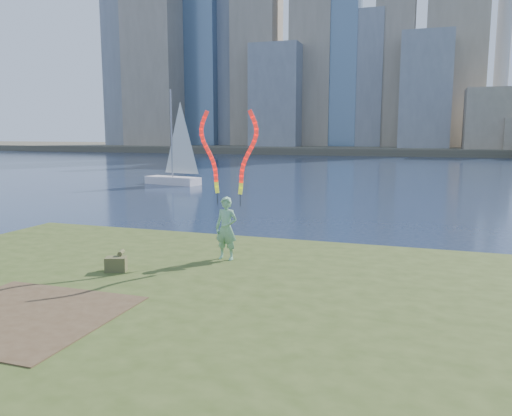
% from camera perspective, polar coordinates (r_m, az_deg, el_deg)
% --- Properties ---
extents(ground, '(320.00, 320.00, 0.00)m').
position_cam_1_polar(ground, '(11.20, -4.80, -11.74)').
color(ground, '#18243C').
rests_on(ground, ground).
extents(grassy_knoll, '(20.00, 18.00, 0.80)m').
position_cam_1_polar(grassy_knoll, '(9.16, -10.69, -14.35)').
color(grassy_knoll, '#374619').
rests_on(grassy_knoll, ground).
extents(dirt_patch, '(3.20, 3.00, 0.02)m').
position_cam_1_polar(dirt_patch, '(9.57, -25.32, -11.01)').
color(dirt_patch, '#47331E').
rests_on(dirt_patch, grassy_knoll).
extents(far_shore, '(320.00, 40.00, 1.20)m').
position_cam_1_polar(far_shore, '(104.76, 16.32, 6.47)').
color(far_shore, '#4F4A3A').
rests_on(far_shore, ground).
extents(woman_with_ribbons, '(2.01, 0.42, 3.94)m').
position_cam_1_polar(woman_with_ribbons, '(12.12, -3.34, 0.71)').
color(woman_with_ribbons, '#1C7930').
rests_on(woman_with_ribbons, grassy_knoll).
extents(canvas_bag, '(0.53, 0.60, 0.43)m').
position_cam_1_polar(canvas_bag, '(11.72, -15.67, -6.10)').
color(canvas_bag, '#444125').
rests_on(canvas_bag, grassy_knoll).
extents(sailboat, '(4.73, 2.31, 7.10)m').
position_cam_1_polar(sailboat, '(38.10, -9.25, 4.49)').
color(sailboat, silver).
rests_on(sailboat, ground).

